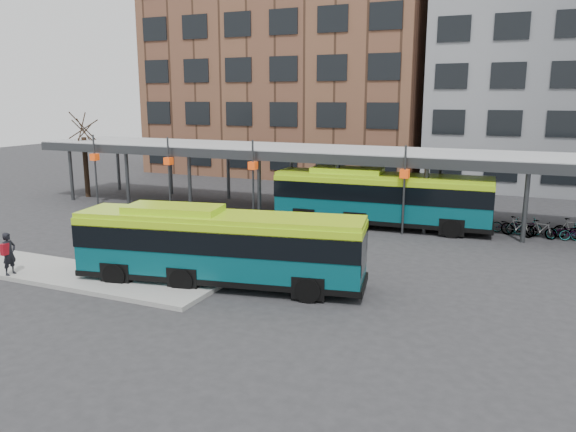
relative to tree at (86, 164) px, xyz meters
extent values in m
plane|color=#28282B|center=(18.00, -12.00, -2.43)|extent=(120.00, 120.00, 0.00)
cube|color=gray|center=(12.50, -15.00, -2.34)|extent=(14.00, 3.00, 0.18)
cube|color=#999B9E|center=(18.00, 1.00, 1.57)|extent=(40.00, 6.00, 0.35)
cube|color=#383A3D|center=(18.00, -2.00, 1.42)|extent=(40.00, 0.15, 0.55)
cylinder|color=#383A3D|center=(0.00, -1.50, -0.53)|extent=(0.24, 0.24, 3.80)
cylinder|color=#383A3D|center=(0.00, 3.50, -0.53)|extent=(0.24, 0.24, 3.80)
cylinder|color=#383A3D|center=(5.00, -1.50, -0.53)|extent=(0.24, 0.24, 3.80)
cylinder|color=#383A3D|center=(5.00, 3.50, -0.53)|extent=(0.24, 0.24, 3.80)
cylinder|color=#383A3D|center=(10.00, -1.50, -0.53)|extent=(0.24, 0.24, 3.80)
cylinder|color=#383A3D|center=(10.00, 3.50, -0.53)|extent=(0.24, 0.24, 3.80)
cylinder|color=#383A3D|center=(15.00, -1.50, -0.53)|extent=(0.24, 0.24, 3.80)
cylinder|color=#383A3D|center=(15.00, 3.50, -0.53)|extent=(0.24, 0.24, 3.80)
cylinder|color=#383A3D|center=(20.00, -1.50, -0.53)|extent=(0.24, 0.24, 3.80)
cylinder|color=#383A3D|center=(20.00, 3.50, -0.53)|extent=(0.24, 0.24, 3.80)
cylinder|color=#383A3D|center=(25.00, -1.50, -0.53)|extent=(0.24, 0.24, 3.80)
cylinder|color=#383A3D|center=(25.00, 3.50, -0.53)|extent=(0.24, 0.24, 3.80)
cylinder|color=#383A3D|center=(30.00, -1.50, -0.53)|extent=(0.24, 0.24, 3.80)
cylinder|color=#383A3D|center=(30.00, 3.50, -0.53)|extent=(0.24, 0.24, 3.80)
cylinder|color=#383A3D|center=(3.00, -2.30, -0.03)|extent=(0.12, 0.12, 4.80)
cube|color=#EC460D|center=(3.00, -2.30, 0.87)|extent=(0.45, 0.45, 0.45)
cylinder|color=#383A3D|center=(9.00, -2.30, -0.03)|extent=(0.12, 0.12, 4.80)
cube|color=#EC460D|center=(9.00, -2.30, 0.87)|extent=(0.45, 0.45, 0.45)
cylinder|color=#383A3D|center=(15.00, -2.30, -0.03)|extent=(0.12, 0.12, 4.80)
cube|color=#EC460D|center=(15.00, -2.30, 0.87)|extent=(0.45, 0.45, 0.45)
cylinder|color=#383A3D|center=(24.00, -2.30, -0.03)|extent=(0.12, 0.12, 4.80)
cube|color=#EC460D|center=(24.00, -2.30, 0.87)|extent=(0.45, 0.45, 0.45)
cylinder|color=black|center=(0.00, 0.00, -0.23)|extent=(0.36, 0.36, 4.40)
cylinder|color=black|center=(0.10, 0.00, 2.37)|extent=(0.08, 1.63, 1.59)
cylinder|color=black|center=(0.00, 0.10, 2.37)|extent=(1.63, 0.13, 1.59)
cylinder|color=black|center=(-0.10, -0.01, 2.37)|extent=(0.15, 1.63, 1.59)
cylinder|color=black|center=(0.00, -0.10, 2.37)|extent=(1.63, 0.10, 1.59)
cube|color=brown|center=(8.00, 20.00, 8.57)|extent=(26.00, 14.00, 22.00)
cube|color=#074750|center=(19.22, -13.43, -0.94)|extent=(11.46, 4.36, 2.34)
cube|color=black|center=(19.22, -13.43, -0.47)|extent=(11.52, 4.43, 0.89)
cube|color=#A0D015|center=(19.22, -13.43, 0.33)|extent=(11.45, 4.27, 0.19)
cube|color=#A0D015|center=(17.38, -13.78, 0.51)|extent=(3.99, 2.34, 0.33)
cube|color=black|center=(19.22, -13.43, -1.99)|extent=(11.53, 4.43, 0.22)
cylinder|color=black|center=(23.11, -13.87, -1.97)|extent=(0.97, 0.45, 0.94)
cylinder|color=black|center=(22.69, -11.62, -1.97)|extent=(0.97, 0.45, 0.94)
cylinder|color=black|center=(18.33, -14.76, -1.97)|extent=(0.97, 0.45, 0.94)
cylinder|color=black|center=(17.91, -12.52, -1.97)|extent=(0.97, 0.45, 0.94)
cylinder|color=black|center=(15.57, -15.28, -1.97)|extent=(0.97, 0.45, 0.94)
cylinder|color=black|center=(15.15, -13.03, -1.97)|extent=(0.97, 0.45, 0.94)
cube|color=#074750|center=(22.46, -1.02, -0.83)|extent=(12.12, 3.24, 2.50)
cube|color=black|center=(22.46, -1.02, -0.34)|extent=(12.18, 3.31, 0.95)
cube|color=#A0D015|center=(22.46, -1.02, 0.51)|extent=(12.12, 3.14, 0.20)
cube|color=#A0D015|center=(20.46, -1.15, 0.71)|extent=(4.10, 2.05, 0.35)
cube|color=black|center=(22.46, -1.02, -1.96)|extent=(12.19, 3.31, 0.24)
cylinder|color=black|center=(26.52, -1.99, -1.93)|extent=(1.02, 0.36, 1.00)
cylinder|color=black|center=(26.37, 0.44, -1.93)|extent=(1.02, 0.36, 1.00)
cylinder|color=black|center=(21.34, -2.32, -1.93)|extent=(1.02, 0.36, 1.00)
cylinder|color=black|center=(21.19, 0.12, -1.93)|extent=(1.02, 0.36, 1.00)
cylinder|color=black|center=(18.35, -2.50, -1.93)|extent=(1.02, 0.36, 1.00)
cylinder|color=black|center=(18.19, -0.07, -1.93)|extent=(1.02, 0.36, 1.00)
imported|color=black|center=(11.00, -16.20, -1.38)|extent=(0.45, 0.66, 1.75)
cube|color=maroon|center=(11.01, -16.38, -1.14)|extent=(0.20, 0.33, 0.47)
imported|color=slate|center=(29.20, 0.26, -1.99)|extent=(1.77, 0.88, 0.89)
imported|color=slate|center=(29.70, -0.27, -1.91)|extent=(1.82, 1.00, 1.06)
imported|color=slate|center=(30.00, 0.24, -1.95)|extent=(1.88, 0.84, 0.96)
imported|color=slate|center=(30.85, -0.24, -1.96)|extent=(1.64, 0.91, 0.95)
imported|color=slate|center=(31.94, -0.12, -1.97)|extent=(1.81, 0.73, 0.93)
imported|color=slate|center=(32.31, 0.34, -1.89)|extent=(1.84, 0.68, 1.08)
camera|label=1|loc=(30.14, -31.72, 4.84)|focal=35.00mm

